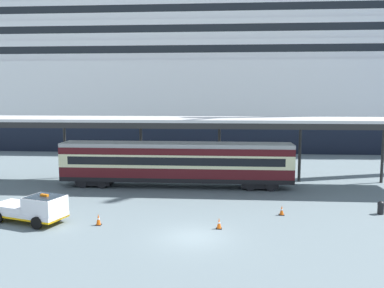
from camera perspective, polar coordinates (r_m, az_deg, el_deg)
ground_plane at (r=24.62m, az=0.17°, el=-13.12°), size 400.00×400.00×0.00m
cruise_ship at (r=73.25m, az=-3.73°, el=12.23°), size 148.09×28.65×44.79m
platform_canopy at (r=36.90m, az=-2.23°, el=3.32°), size 47.23×6.31×6.36m
train_carriage at (r=36.91m, az=-2.27°, el=-2.62°), size 21.14×2.81×4.11m
service_truck at (r=28.97m, az=-21.57°, el=-8.46°), size 5.57×3.53×2.02m
traffic_cone_near at (r=29.42m, az=12.65°, el=-9.20°), size 0.36×0.36×0.71m
traffic_cone_mid at (r=26.00m, az=3.87°, el=-11.23°), size 0.36×0.36×0.70m
traffic_cone_far at (r=27.31m, az=-13.18°, el=-10.43°), size 0.36×0.36×0.76m
quay_bollard at (r=31.89m, az=25.29°, el=-8.12°), size 0.48×0.48×0.96m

